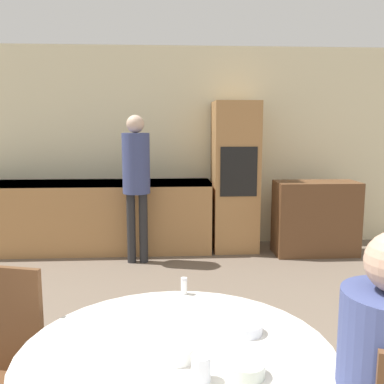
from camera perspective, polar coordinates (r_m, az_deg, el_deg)
name	(u,v)px	position (r m, az deg, el deg)	size (l,w,h in m)	color
wall_back	(186,147)	(5.72, -0.76, 5.98)	(7.05, 0.05, 2.60)	beige
kitchen_counter	(93,216)	(5.55, -13.03, -3.09)	(2.96, 0.60, 0.89)	#AD7A47
oven_unit	(235,177)	(5.47, 5.73, 2.05)	(0.56, 0.59, 1.88)	#AD7A47
sideboard	(316,218)	(5.51, 16.15, -3.35)	(1.01, 0.45, 0.91)	brown
person_standing	(136,172)	(4.90, -7.45, 2.68)	(0.31, 0.31, 1.70)	#262628
cup	(201,368)	(1.56, 1.22, -22.42)	(0.07, 0.07, 0.09)	silver
bowl_near	(246,328)	(1.88, 7.24, -17.54)	(0.14, 0.14, 0.04)	silver
bowl_centre	(247,369)	(1.61, 7.33, -22.39)	(0.13, 0.13, 0.05)	silver
bowl_far	(177,353)	(1.69, -1.99, -20.70)	(0.12, 0.12, 0.05)	white
salt_shaker	(184,286)	(2.24, -1.07, -12.40)	(0.03, 0.03, 0.09)	white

